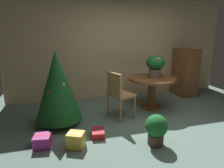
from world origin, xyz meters
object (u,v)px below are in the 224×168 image
holiday_tree (57,86)px  round_dining_table (152,85)px  wooden_cabinet (185,72)px  potted_plant (156,128)px  wooden_chair_left_near (118,92)px  gift_box_purple (42,141)px  flower_vase (155,65)px  gift_box_gold (76,140)px  gift_box_red (98,133)px

holiday_tree → round_dining_table: bearing=8.3°
wooden_cabinet → potted_plant: size_ratio=2.65×
wooden_chair_left_near → gift_box_purple: bearing=-153.7°
holiday_tree → wooden_cabinet: size_ratio=1.09×
flower_vase → gift_box_gold: bearing=-147.7°
gift_box_gold → gift_box_red: bearing=30.1°
round_dining_table → gift_box_gold: (-1.88, -1.20, -0.45)m
holiday_tree → potted_plant: (1.46, -1.15, -0.50)m
round_dining_table → gift_box_red: round_dining_table is taller
potted_plant → gift_box_red: bearing=149.9°
round_dining_table → wooden_chair_left_near: bearing=-160.0°
flower_vase → wooden_cabinet: wooden_cabinet is taller
gift_box_purple → wooden_chair_left_near: bearing=26.3°
round_dining_table → gift_box_purple: 2.64m
flower_vase → gift_box_red: (-1.56, -1.00, -0.97)m
flower_vase → gift_box_purple: bearing=-156.1°
wooden_chair_left_near → gift_box_gold: size_ratio=3.06×
holiday_tree → gift_box_red: size_ratio=4.45×
holiday_tree → flower_vase: bearing=8.9°
gift_box_purple → potted_plant: 1.79m
gift_box_gold → potted_plant: potted_plant is taller
round_dining_table → gift_box_gold: round_dining_table is taller
holiday_tree → gift_box_red: holiday_tree is taller
gift_box_purple → potted_plant: potted_plant is taller
wooden_chair_left_near → gift_box_gold: bearing=-137.9°
gift_box_gold → round_dining_table: bearing=32.6°
gift_box_red → potted_plant: size_ratio=0.65×
wooden_chair_left_near → round_dining_table: bearing=20.0°
gift_box_gold → wooden_cabinet: size_ratio=0.24×
wooden_chair_left_near → gift_box_purple: (-1.46, -0.72, -0.46)m
round_dining_table → wooden_cabinet: size_ratio=0.83×
gift_box_red → wooden_chair_left_near: bearing=48.5°
flower_vase → wooden_chair_left_near: bearing=-159.6°
wooden_cabinet → gift_box_red: bearing=-149.7°
round_dining_table → wooden_cabinet: bearing=26.9°
gift_box_gold → potted_plant: size_ratio=0.64×
round_dining_table → wooden_cabinet: (1.38, 0.70, 0.09)m
wooden_chair_left_near → gift_box_red: bearing=-131.5°
holiday_tree → potted_plant: bearing=-38.1°
flower_vase → wooden_chair_left_near: (-0.99, -0.37, -0.47)m
wooden_chair_left_near → potted_plant: size_ratio=1.95×
wooden_cabinet → potted_plant: 2.98m
wooden_cabinet → wooden_chair_left_near: bearing=-155.7°
round_dining_table → flower_vase: 0.47m
round_dining_table → potted_plant: size_ratio=2.19×
gift_box_gold → potted_plant: (1.23, -0.25, 0.15)m
round_dining_table → gift_box_gold: size_ratio=3.42×
wooden_chair_left_near → wooden_cabinet: wooden_cabinet is taller
round_dining_table → gift_box_red: bearing=-146.8°
flower_vase → wooden_cabinet: bearing=27.1°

